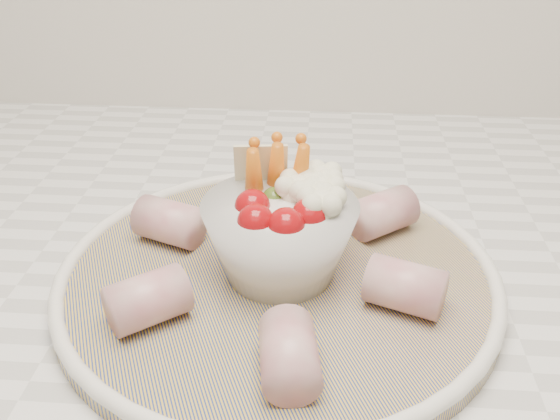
{
  "coord_description": "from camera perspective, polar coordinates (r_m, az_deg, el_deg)",
  "views": [
    {
      "loc": [
        -0.03,
        0.93,
        1.23
      ],
      "look_at": [
        -0.07,
        1.34,
        0.99
      ],
      "focal_mm": 40.0,
      "sensor_mm": 36.0,
      "label": 1
    }
  ],
  "objects": [
    {
      "name": "veggie_bowl",
      "position": [
        0.48,
        0.25,
        -1.86
      ],
      "size": [
        0.12,
        0.12,
        0.1
      ],
      "color": "silver",
      "rests_on": "serving_platter"
    },
    {
      "name": "serving_platter",
      "position": [
        0.51,
        -0.19,
        -5.97
      ],
      "size": [
        0.47,
        0.47,
        0.02
      ],
      "color": "navy",
      "rests_on": "kitchen_counter"
    },
    {
      "name": "cured_meat_rolls",
      "position": [
        0.5,
        -0.2,
        -3.82
      ],
      "size": [
        0.26,
        0.29,
        0.04
      ],
      "color": "#B2515E",
      "rests_on": "serving_platter"
    }
  ]
}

